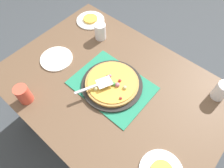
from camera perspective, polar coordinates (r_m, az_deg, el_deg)
ground_plane at (r=1.92m, az=0.00°, el=-12.68°), size 8.00×8.00×0.00m
dining_table at (r=1.34m, az=0.00°, el=-3.03°), size 1.40×1.00×0.75m
placemat at (r=1.24m, az=0.00°, el=-0.43°), size 0.48×0.36×0.01m
pizza_pan at (r=1.24m, az=0.00°, el=-0.18°), size 0.38×0.38×0.01m
pizza at (r=1.22m, az=-0.02°, el=0.32°), size 0.33×0.33×0.05m
plate_far_right at (r=1.67m, az=-6.17°, el=17.69°), size 0.22×0.22×0.01m
plate_side at (r=1.42m, az=-15.60°, el=6.98°), size 0.22×0.22×0.01m
served_slice_right at (r=1.66m, az=-6.21°, el=18.04°), size 0.11×0.11×0.02m
cup_near at (r=1.48m, az=-3.38°, el=14.79°), size 0.08×0.08×0.12m
cup_far at (r=1.25m, az=-23.97°, el=-2.72°), size 0.08×0.08×0.12m
cup_corner at (r=1.32m, az=28.75°, el=-1.73°), size 0.08×0.08×0.12m
pizza_server at (r=1.17m, az=-4.37°, el=-0.31°), size 0.14×0.23×0.01m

